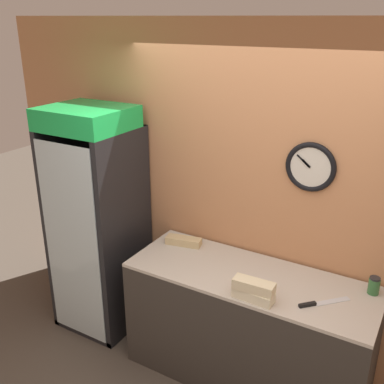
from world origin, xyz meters
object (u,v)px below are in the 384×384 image
at_px(sandwich_stack_bottom, 253,295).
at_px(chefs_knife, 317,303).
at_px(sandwich_flat_left, 184,241).
at_px(sandwich_stack_middle, 254,286).
at_px(beverage_cooler, 101,211).
at_px(condiment_jar, 374,286).

relative_size(sandwich_stack_bottom, chefs_knife, 0.96).
bearing_deg(sandwich_stack_bottom, sandwich_flat_left, 151.96).
distance_m(sandwich_stack_middle, sandwich_flat_left, 0.92).
bearing_deg(beverage_cooler, condiment_jar, 4.21).
bearing_deg(sandwich_flat_left, beverage_cooler, -171.72).
xyz_separation_m(beverage_cooler, sandwich_stack_middle, (1.60, -0.32, -0.07)).
relative_size(beverage_cooler, sandwich_stack_bottom, 7.17).
bearing_deg(beverage_cooler, sandwich_flat_left, 8.28).
distance_m(sandwich_stack_bottom, condiment_jar, 0.84).
height_order(sandwich_stack_bottom, sandwich_flat_left, sandwich_stack_bottom).
xyz_separation_m(sandwich_stack_bottom, condiment_jar, (0.68, 0.48, 0.03)).
relative_size(sandwich_stack_middle, sandwich_flat_left, 0.92).
relative_size(sandwich_stack_middle, chefs_knife, 0.96).
bearing_deg(condiment_jar, sandwich_stack_middle, -144.60).
bearing_deg(sandwich_stack_bottom, sandwich_stack_middle, 0.00).
bearing_deg(sandwich_flat_left, sandwich_stack_middle, -28.04).
height_order(sandwich_stack_middle, chefs_knife, sandwich_stack_middle).
distance_m(beverage_cooler, condiment_jar, 2.29).
distance_m(chefs_knife, condiment_jar, 0.44).
height_order(sandwich_flat_left, chefs_knife, sandwich_flat_left).
bearing_deg(condiment_jar, chefs_knife, -132.56).
relative_size(sandwich_stack_bottom, sandwich_flat_left, 0.92).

